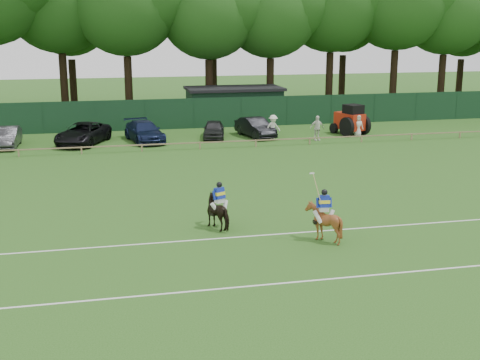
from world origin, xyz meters
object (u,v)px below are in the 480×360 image
object	(u,v)px
horse_chestnut	(323,222)
utility_shed	(234,104)
suv_black	(83,134)
estate_black	(255,127)
spectator_right	(358,126)
sedan_grey	(7,137)
sedan_navy	(144,132)
horse_dark	(219,212)
spectator_mid	(317,128)
hatch_grey	(214,129)
spectator_left	(273,127)
tractor	(351,120)

from	to	relation	value
horse_chestnut	utility_shed	bearing A→B (deg)	-89.63
horse_chestnut	suv_black	xyz separation A→B (m)	(-9.71, 23.84, -0.01)
estate_black	spectator_right	bearing A→B (deg)	-23.79
sedan_grey	suv_black	bearing A→B (deg)	1.71
horse_chestnut	sedan_navy	size ratio (longest dim) A/B	0.30
horse_dark	utility_shed	size ratio (longest dim) A/B	0.20
sedan_grey	sedan_navy	distance (m)	9.59
sedan_grey	horse_chestnut	bearing A→B (deg)	-56.93
horse_chestnut	sedan_grey	bearing A→B (deg)	-51.86
horse_chestnut	spectator_mid	size ratio (longest dim) A/B	0.83
hatch_grey	spectator_mid	bearing A→B (deg)	-9.47
spectator_left	spectator_right	distance (m)	6.81
horse_chestnut	sedan_navy	distance (m)	24.48
estate_black	spectator_left	world-z (taller)	spectator_left
sedan_grey	utility_shed	size ratio (longest dim) A/B	0.51
spectator_mid	spectator_right	world-z (taller)	spectator_mid
spectator_left	spectator_right	bearing A→B (deg)	-18.01
horse_chestnut	sedan_navy	world-z (taller)	horse_chestnut
sedan_grey	tractor	world-z (taller)	tractor
spectator_mid	tractor	world-z (taller)	tractor
hatch_grey	spectator_right	world-z (taller)	spectator_right
estate_black	tractor	xyz separation A→B (m)	(7.54, -0.57, 0.39)
horse_chestnut	tractor	size ratio (longest dim) A/B	0.48
suv_black	hatch_grey	world-z (taller)	suv_black
sedan_navy	tractor	distance (m)	16.02
suv_black	spectator_mid	xyz separation A→B (m)	(16.94, -2.32, 0.17)
suv_black	spectator_mid	bearing A→B (deg)	15.11
sedan_navy	spectator_left	size ratio (longest dim) A/B	2.73
horse_chestnut	estate_black	distance (m)	24.28
spectator_right	tractor	xyz separation A→B (m)	(-0.23, 0.92, 0.29)
spectator_left	utility_shed	world-z (taller)	utility_shed
spectator_mid	horse_chestnut	bearing A→B (deg)	-112.66
horse_chestnut	estate_black	xyz separation A→B (m)	(3.17, 24.07, -0.04)
utility_shed	tractor	xyz separation A→B (m)	(7.49, -8.65, -0.42)
horse_dark	sedan_navy	distance (m)	21.44
horse_dark	horse_chestnut	size ratio (longest dim) A/B	1.08
spectator_left	tractor	distance (m)	6.66
suv_black	hatch_grey	size ratio (longest dim) A/B	1.42
estate_black	sedan_grey	bearing A→B (deg)	168.03
horse_dark	sedan_navy	world-z (taller)	sedan_navy
spectator_right	estate_black	bearing A→B (deg)	169.76
horse_chestnut	hatch_grey	bearing A→B (deg)	-83.83
tractor	spectator_left	bearing A→B (deg)	170.88
sedan_grey	estate_black	bearing A→B (deg)	1.95
horse_dark	horse_chestnut	world-z (taller)	horse_chestnut
tractor	utility_shed	bearing A→B (deg)	113.07
horse_dark	spectator_mid	bearing A→B (deg)	-147.56
sedan_navy	spectator_right	xyz separation A→B (m)	(16.24, -1.33, 0.09)
utility_shed	spectator_mid	bearing A→B (deg)	-69.31
spectator_left	utility_shed	xyz separation A→B (m)	(-0.91, 9.65, 0.60)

